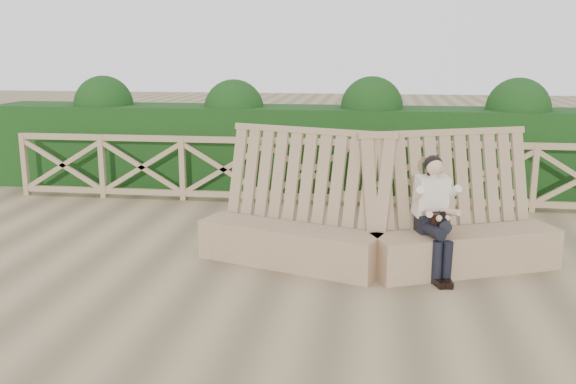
# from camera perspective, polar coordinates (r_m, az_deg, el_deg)

# --- Properties ---
(ground) EXTENTS (60.00, 60.00, 0.00)m
(ground) POSITION_cam_1_polar(r_m,az_deg,el_deg) (7.36, -1.22, -7.51)
(ground) COLOR brown
(ground) RESTS_ON ground
(bench) EXTENTS (4.31, 1.57, 1.61)m
(bench) POSITION_cam_1_polar(r_m,az_deg,el_deg) (7.66, 7.82, -3.62)
(bench) COLOR #83664B
(bench) RESTS_ON ground
(woman) EXTENTS (0.49, 0.83, 1.36)m
(woman) POSITION_cam_1_polar(r_m,az_deg,el_deg) (7.42, 12.89, -1.63)
(woman) COLOR black
(woman) RESTS_ON ground
(guardrail) EXTENTS (10.10, 0.09, 1.10)m
(guardrail) POSITION_cam_1_polar(r_m,az_deg,el_deg) (10.57, 1.79, 1.84)
(guardrail) COLOR #8C6E51
(guardrail) RESTS_ON ground
(hedge) EXTENTS (12.00, 1.20, 1.50)m
(hedge) POSITION_cam_1_polar(r_m,az_deg,el_deg) (11.71, 2.43, 3.88)
(hedge) COLOR black
(hedge) RESTS_ON ground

